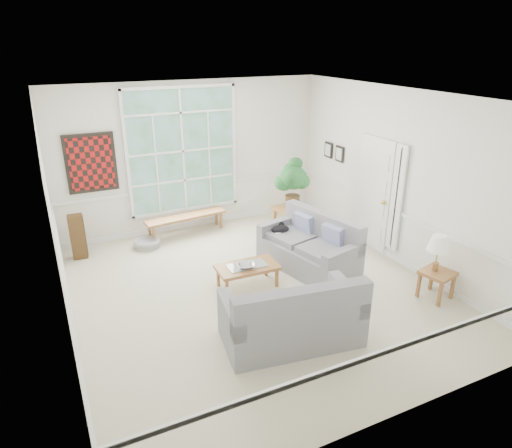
{
  "coord_description": "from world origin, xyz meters",
  "views": [
    {
      "loc": [
        -2.72,
        -5.73,
        3.75
      ],
      "look_at": [
        0.1,
        0.2,
        1.05
      ],
      "focal_mm": 32.0,
      "sensor_mm": 36.0,
      "label": 1
    }
  ],
  "objects_px": {
    "loveseat_right": "(308,243)",
    "end_table": "(291,221)",
    "side_table": "(436,285)",
    "coffee_table": "(247,276)",
    "loveseat_front": "(292,308)"
  },
  "relations": [
    {
      "from": "loveseat_front",
      "to": "side_table",
      "type": "height_order",
      "value": "loveseat_front"
    },
    {
      "from": "coffee_table",
      "to": "end_table",
      "type": "relative_size",
      "value": 1.67
    },
    {
      "from": "end_table",
      "to": "side_table",
      "type": "distance_m",
      "value": 3.21
    },
    {
      "from": "loveseat_front",
      "to": "coffee_table",
      "type": "relative_size",
      "value": 1.81
    },
    {
      "from": "loveseat_right",
      "to": "loveseat_front",
      "type": "xyz_separation_m",
      "value": [
        -1.28,
        -1.66,
        0.01
      ]
    },
    {
      "from": "coffee_table",
      "to": "loveseat_right",
      "type": "bearing_deg",
      "value": 7.74
    },
    {
      "from": "loveseat_right",
      "to": "coffee_table",
      "type": "distance_m",
      "value": 1.25
    },
    {
      "from": "end_table",
      "to": "coffee_table",
      "type": "bearing_deg",
      "value": -137.41
    },
    {
      "from": "loveseat_right",
      "to": "side_table",
      "type": "bearing_deg",
      "value": -67.24
    },
    {
      "from": "coffee_table",
      "to": "side_table",
      "type": "bearing_deg",
      "value": -30.77
    },
    {
      "from": "loveseat_right",
      "to": "side_table",
      "type": "relative_size",
      "value": 3.83
    },
    {
      "from": "loveseat_right",
      "to": "end_table",
      "type": "distance_m",
      "value": 1.49
    },
    {
      "from": "end_table",
      "to": "side_table",
      "type": "relative_size",
      "value": 1.29
    },
    {
      "from": "loveseat_front",
      "to": "side_table",
      "type": "bearing_deg",
      "value": 7.52
    },
    {
      "from": "side_table",
      "to": "coffee_table",
      "type": "bearing_deg",
      "value": 147.44
    }
  ]
}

